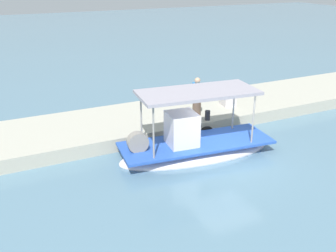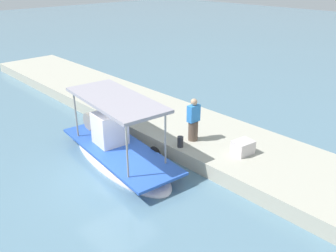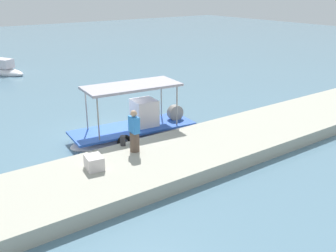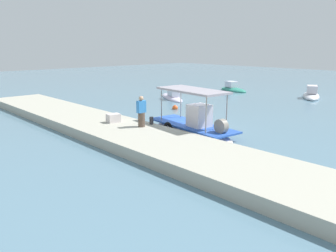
# 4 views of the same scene
# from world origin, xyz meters

# --- Properties ---
(ground_plane) EXTENTS (120.00, 120.00, 0.00)m
(ground_plane) POSITION_xyz_m (0.00, 0.00, 0.00)
(ground_plane) COLOR slate
(dock_quay) EXTENTS (36.00, 4.19, 0.58)m
(dock_quay) POSITION_xyz_m (0.00, -4.48, 0.29)
(dock_quay) COLOR #B1AD9D
(dock_quay) RESTS_ON ground_plane
(main_fishing_boat) EXTENTS (6.55, 2.74, 3.02)m
(main_fishing_boat) POSITION_xyz_m (1.04, -0.84, 0.42)
(main_fishing_boat) COLOR white
(main_fishing_boat) RESTS_ON ground_plane
(fisherman_near_bollard) EXTENTS (0.41, 0.52, 1.80)m
(fisherman_near_bollard) POSITION_xyz_m (-0.58, -3.49, 1.40)
(fisherman_near_bollard) COLOR brown
(fisherman_near_bollard) RESTS_ON dock_quay
(mooring_bollard) EXTENTS (0.24, 0.24, 0.44)m
(mooring_bollard) POSITION_xyz_m (-0.67, -2.66, 0.81)
(mooring_bollard) COLOR #2D2D33
(mooring_bollard) RESTS_ON dock_quay
(cargo_crate) EXTENTS (0.71, 0.84, 0.52)m
(cargo_crate) POSITION_xyz_m (-2.68, -4.01, 0.84)
(cargo_crate) COLOR silver
(cargo_crate) RESTS_ON dock_quay
(moored_boat_far) EXTENTS (3.64, 5.22, 1.54)m
(moored_boat_far) POSITION_xyz_m (-0.45, 18.51, 0.26)
(moored_boat_far) COLOR white
(moored_boat_far) RESTS_ON ground_plane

